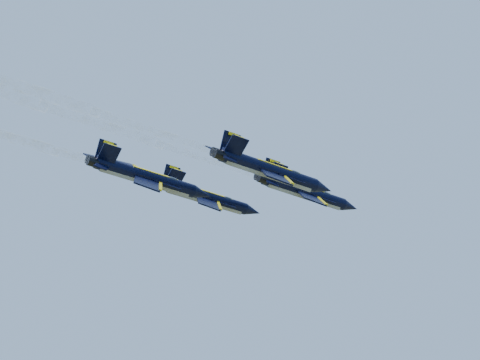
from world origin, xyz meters
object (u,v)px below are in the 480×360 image
Objects in this scene: jet_left at (207,197)px; jet_right at (272,171)px; jet_slot at (148,177)px; jet_lead at (306,192)px.

jet_right is at bearing -2.01° from jet_left.
jet_left is at bearing 125.87° from jet_slot.
jet_right is (18.65, -8.38, 0.00)m from jet_left.
jet_left and jet_right have the same top height.
jet_slot is at bearing -131.92° from jet_right.
jet_left is 1.00× the size of jet_right.
jet_right is at bearing 48.08° from jet_slot.
jet_right is at bearing -49.35° from jet_lead.
jet_right is 16.51m from jet_slot.
jet_lead is 1.00× the size of jet_right.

